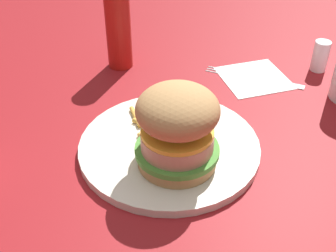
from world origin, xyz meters
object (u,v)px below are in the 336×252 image
(plate, at_px, (168,147))
(salt_shaker, at_px, (320,56))
(napkin, at_px, (254,78))
(fork, at_px, (253,76))
(fries_pile, at_px, (154,119))
(ketchup_bottle, at_px, (118,29))
(sandwich, at_px, (180,127))

(plate, height_order, salt_shaker, salt_shaker)
(napkin, distance_m, fork, 0.00)
(fries_pile, distance_m, ketchup_bottle, 0.21)
(fries_pile, height_order, salt_shaker, salt_shaker)
(sandwich, relative_size, fork, 0.75)
(napkin, bearing_deg, plate, 37.95)
(fries_pile, distance_m, fork, 0.23)
(sandwich, height_order, fries_pile, sandwich)
(fries_pile, xyz_separation_m, ketchup_bottle, (0.01, -0.20, 0.05))
(sandwich, distance_m, fries_pile, 0.11)
(fries_pile, relative_size, fork, 0.66)
(fries_pile, bearing_deg, salt_shaker, -163.14)
(fries_pile, bearing_deg, ketchup_bottle, -85.83)
(fries_pile, height_order, ketchup_bottle, ketchup_bottle)
(fork, distance_m, salt_shaker, 0.13)
(sandwich, distance_m, salt_shaker, 0.37)
(plate, height_order, fries_pile, fries_pile)
(fork, bearing_deg, napkin, 142.81)
(sandwich, bearing_deg, fries_pile, -81.59)
(plate, distance_m, fork, 0.25)
(fries_pile, xyz_separation_m, fork, (-0.20, -0.10, -0.01))
(napkin, height_order, salt_shaker, salt_shaker)
(sandwich, bearing_deg, salt_shaker, -148.51)
(fries_pile, bearing_deg, sandwich, 98.41)
(plate, xyz_separation_m, ketchup_bottle, (0.02, -0.26, 0.07))
(fries_pile, distance_m, salt_shaker, 0.34)
(sandwich, distance_m, napkin, 0.28)
(plate, bearing_deg, salt_shaker, -154.48)
(plate, bearing_deg, ketchup_bottle, -84.92)
(plate, height_order, sandwich, sandwich)
(plate, height_order, fork, plate)
(napkin, bearing_deg, sandwich, 45.33)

